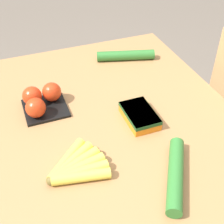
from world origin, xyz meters
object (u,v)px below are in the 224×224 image
at_px(banana_bunch, 75,168).
at_px(cucumber_far, 176,174).
at_px(cucumber_near, 126,55).
at_px(tomato_pack, 41,100).
at_px(carrot_bag, 140,115).

bearing_deg(banana_bunch, cucumber_far, 63.39).
bearing_deg(cucumber_near, cucumber_far, -10.91).
xyz_separation_m(tomato_pack, cucumber_near, (-0.23, 0.45, -0.02)).
distance_m(tomato_pack, carrot_bag, 0.38).
bearing_deg(tomato_pack, cucumber_far, 32.47).
height_order(carrot_bag, cucumber_far, cucumber_far).
height_order(banana_bunch, cucumber_far, cucumber_far).
bearing_deg(banana_bunch, carrot_bag, 117.58).
distance_m(banana_bunch, cucumber_near, 0.72).
relative_size(banana_bunch, cucumber_near, 0.70).
relative_size(tomato_pack, cucumber_far, 0.63).
bearing_deg(tomato_pack, carrot_bag, 58.50).
relative_size(banana_bunch, tomato_pack, 1.19).
height_order(tomato_pack, carrot_bag, tomato_pack).
distance_m(carrot_bag, cucumber_far, 0.29).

